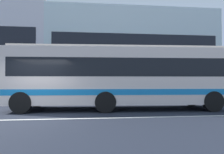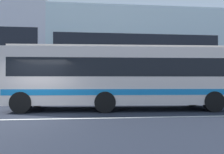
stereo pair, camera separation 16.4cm
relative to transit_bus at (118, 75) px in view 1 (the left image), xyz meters
The scene contains 4 objects.
ground_plane 4.89m from the transit_bus, 147.19° to the right, with size 160.00×160.00×0.00m, color #202430.
lane_centre_line 4.89m from the transit_bus, 147.19° to the right, with size 60.00×0.16×0.01m, color silver.
apartment_block_right 14.72m from the transit_bus, 77.21° to the left, with size 18.32×10.40×9.23m.
transit_bus is the anchor object (origin of this frame).
Camera 1 is at (2.42, -7.88, 1.49)m, focal length 31.39 mm.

